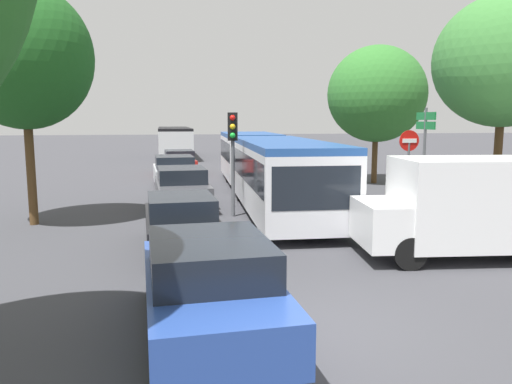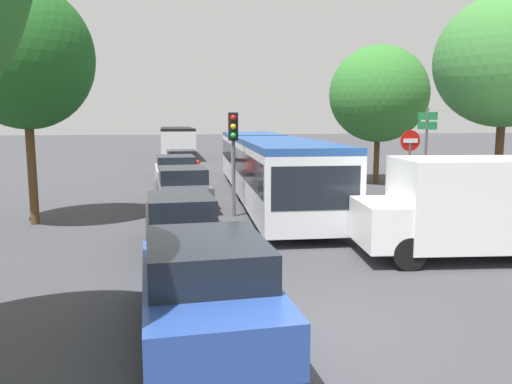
{
  "view_description": "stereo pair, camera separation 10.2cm",
  "coord_description": "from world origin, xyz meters",
  "views": [
    {
      "loc": [
        -2.14,
        -7.03,
        3.18
      ],
      "look_at": [
        0.2,
        6.34,
        1.2
      ],
      "focal_mm": 35.0,
      "sensor_mm": 36.0,
      "label": 1
    },
    {
      "loc": [
        -2.04,
        -7.05,
        3.18
      ],
      "look_at": [
        0.2,
        6.34,
        1.2
      ],
      "focal_mm": 35.0,
      "sensor_mm": 36.0,
      "label": 2
    }
  ],
  "objects": [
    {
      "name": "direction_sign_post",
      "position": [
        7.11,
        9.95,
        2.55
      ],
      "size": [
        0.11,
        1.4,
        3.6
      ],
      "rotation": [
        0.0,
        0.0,
        3.11
      ],
      "color": "#56595E",
      "rests_on": "ground"
    },
    {
      "name": "tree_right_mid",
      "position": [
        7.98,
        16.48,
        4.29
      ],
      "size": [
        4.83,
        4.83,
        6.76
      ],
      "color": "#51381E",
      "rests_on": "ground"
    },
    {
      "name": "queued_car_blue",
      "position": [
        -1.61,
        0.04,
        0.75
      ],
      "size": [
        2.04,
        4.36,
        1.48
      ],
      "rotation": [
        0.0,
        0.0,
        1.62
      ],
      "color": "#284799",
      "rests_on": "ground"
    },
    {
      "name": "ground_plane",
      "position": [
        0.0,
        0.0,
        0.0
      ],
      "size": [
        200.0,
        200.0,
        0.0
      ],
      "primitive_type": "plane",
      "color": "#3D3D42"
    },
    {
      "name": "tree_left_mid",
      "position": [
        -6.25,
        8.85,
        4.97
      ],
      "size": [
        3.98,
        3.98,
        7.09
      ],
      "color": "#51381E",
      "rests_on": "ground"
    },
    {
      "name": "articulated_bus",
      "position": [
        1.7,
        12.81,
        1.44
      ],
      "size": [
        3.2,
        16.86,
        2.49
      ],
      "rotation": [
        0.0,
        0.0,
        -1.61
      ],
      "color": "silver",
      "rests_on": "ground"
    },
    {
      "name": "traffic_light",
      "position": [
        -0.09,
        9.05,
        2.5
      ],
      "size": [
        0.35,
        0.38,
        3.4
      ],
      "rotation": [
        0.0,
        0.0,
        -1.71
      ],
      "color": "#56595E",
      "rests_on": "ground"
    },
    {
      "name": "queued_car_graphite",
      "position": [
        -1.71,
        11.11,
        0.74
      ],
      "size": [
        2.01,
        4.3,
        1.46
      ],
      "rotation": [
        0.0,
        0.0,
        1.62
      ],
      "color": "#47474C",
      "rests_on": "ground"
    },
    {
      "name": "white_van",
      "position": [
        4.79,
        3.21,
        1.24
      ],
      "size": [
        5.17,
        2.45,
        2.31
      ],
      "rotation": [
        0.0,
        0.0,
        3.04
      ],
      "color": "white",
      "rests_on": "ground"
    },
    {
      "name": "city_bus_rear",
      "position": [
        -1.66,
        35.82,
        1.44
      ],
      "size": [
        2.72,
        11.62,
        2.49
      ],
      "rotation": [
        0.0,
        0.0,
        1.58
      ],
      "color": "silver",
      "rests_on": "ground"
    },
    {
      "name": "tree_right_near",
      "position": [
        7.54,
        6.38,
        4.85
      ],
      "size": [
        4.03,
        4.03,
        6.77
      ],
      "color": "#51381E",
      "rests_on": "ground"
    },
    {
      "name": "no_entry_sign",
      "position": [
        5.85,
        8.68,
        1.88
      ],
      "size": [
        0.7,
        0.08,
        2.82
      ],
      "rotation": [
        0.0,
        0.0,
        -1.57
      ],
      "color": "#56595E",
      "rests_on": "ground"
    },
    {
      "name": "queued_car_black",
      "position": [
        -1.89,
        5.01,
        0.69
      ],
      "size": [
        1.87,
        4.01,
        1.37
      ],
      "rotation": [
        0.0,
        0.0,
        1.62
      ],
      "color": "black",
      "rests_on": "ground"
    },
    {
      "name": "queued_car_red",
      "position": [
        -1.55,
        22.26,
        0.71
      ],
      "size": [
        1.94,
        4.14,
        1.41
      ],
      "rotation": [
        0.0,
        0.0,
        1.62
      ],
      "color": "#B21E19",
      "rests_on": "ground"
    },
    {
      "name": "queued_car_silver",
      "position": [
        -1.91,
        16.47,
        0.76
      ],
      "size": [
        2.07,
        4.42,
        1.51
      ],
      "rotation": [
        0.0,
        0.0,
        1.62
      ],
      "color": "#B7BABF",
      "rests_on": "ground"
    }
  ]
}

